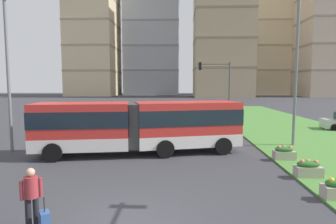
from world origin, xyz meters
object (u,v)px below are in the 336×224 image
apartment_tower_east (330,35)px  apartment_tower_eastcentre (267,36)px  articulated_bus (140,125)px  streetlight_left (8,67)px  apartment_tower_west (93,26)px  streetlight_median (296,63)px  apartment_tower_westcentre (152,37)px  rolling_suitcase (45,222)px  traffic_light_far_right (219,82)px  car_maroon_sedan (107,116)px  pedestrian_crossing (31,194)px  flower_planter_1 (308,168)px  apartment_tower_centre (223,15)px  flower_planter_2 (284,153)px

apartment_tower_east → apartment_tower_eastcentre: bearing=129.3°
articulated_bus → streetlight_left: (-7.77, 0.12, 3.39)m
apartment_tower_west → streetlight_median: bearing=-65.7°
articulated_bus → apartment_tower_eastcentre: 109.75m
apartment_tower_west → apartment_tower_east: (81.59, -6.09, -4.88)m
apartment_tower_westcentre → apartment_tower_eastcentre: 46.02m
rolling_suitcase → apartment_tower_west: size_ratio=0.02×
streetlight_left → apartment_tower_west: bearing=103.6°
streetlight_median → apartment_tower_eastcentre: 103.88m
rolling_suitcase → traffic_light_far_right: 24.18m
car_maroon_sedan → streetlight_median: 18.99m
car_maroon_sedan → rolling_suitcase: 22.35m
pedestrian_crossing → apartment_tower_eastcentre: 118.65m
flower_planter_1 → articulated_bus: bearing=152.3°
car_maroon_sedan → articulated_bus: bearing=-67.7°
pedestrian_crossing → streetlight_left: 11.53m
car_maroon_sedan → streetlight_median: size_ratio=0.46×
apartment_tower_centre → traffic_light_far_right: bearing=-98.5°
apartment_tower_westcentre → apartment_tower_centre: size_ratio=0.87×
flower_planter_1 → flower_planter_2: bearing=90.0°
streetlight_median → apartment_tower_east: bearing=62.1°
pedestrian_crossing → apartment_tower_west: bearing=105.7°
rolling_suitcase → flower_planter_2: size_ratio=0.88×
streetlight_median → apartment_tower_east: 92.09m
traffic_light_far_right → apartment_tower_centre: 69.14m
traffic_light_far_right → apartment_tower_east: 84.56m
traffic_light_far_right → apartment_tower_centre: size_ratio=0.12×
rolling_suitcase → flower_planter_2: 12.06m
apartment_tower_eastcentre → streetlight_median: bearing=-105.6°
apartment_tower_west → apartment_tower_centre: 46.58m
apartment_tower_west → apartment_tower_centre: (45.38, -10.44, 0.93)m
traffic_light_far_right → pedestrian_crossing: bearing=-110.2°
streetlight_left → streetlight_median: 17.70m
rolling_suitcase → streetlight_median: streetlight_median is taller
streetlight_median → apartment_tower_centre: (6.33, 75.90, 21.01)m
streetlight_median → apartment_tower_eastcentre: (27.53, 98.57, 17.81)m
streetlight_left → apartment_tower_centre: 84.46m
flower_planter_2 → apartment_tower_westcentre: (-16.48, 99.13, 22.51)m
streetlight_median → apartment_tower_centre: bearing=85.2°
apartment_tower_westcentre → rolling_suitcase: bearing=-86.1°
streetlight_median → apartment_tower_east: (42.54, 80.25, 15.19)m
apartment_tower_west → apartment_tower_centre: size_ratio=0.96×
articulated_bus → flower_planter_1: 8.99m
apartment_tower_centre → apartment_tower_eastcentre: 31.20m
traffic_light_far_right → apartment_tower_westcentre: (-15.03, 84.36, 18.63)m
rolling_suitcase → streetlight_median: size_ratio=0.10×
rolling_suitcase → flower_planter_1: size_ratio=0.88×
pedestrian_crossing → apartment_tower_eastcentre: bearing=70.4°
pedestrian_crossing → apartment_tower_west: apartment_tower_west is taller
car_maroon_sedan → pedestrian_crossing: (3.53, -21.78, 0.25)m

